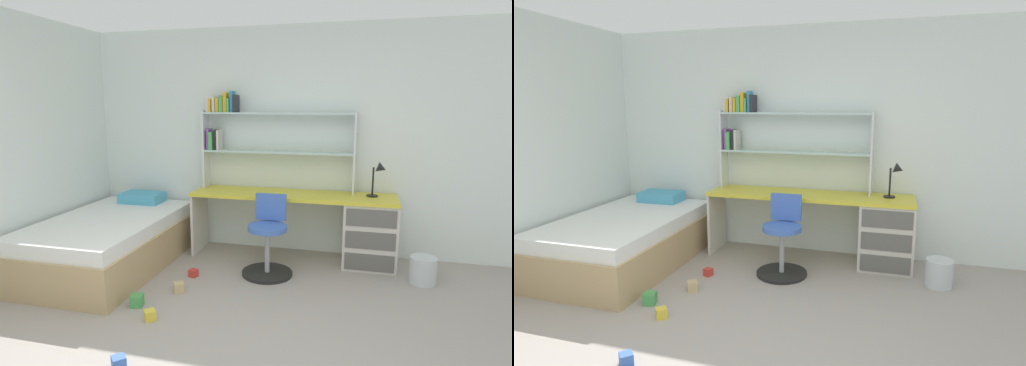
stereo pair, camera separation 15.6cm
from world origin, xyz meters
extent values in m
cube|color=silver|center=(0.00, 2.70, 1.30)|extent=(6.04, 0.06, 2.59)
cube|color=gold|center=(-0.03, 2.38, 0.73)|extent=(2.25, 0.54, 0.04)
cube|color=beige|center=(0.82, 2.38, 0.35)|extent=(0.55, 0.51, 0.71)
cube|color=beige|center=(-1.14, 2.38, 0.35)|extent=(0.03, 0.49, 0.71)
cube|color=#5E5B57|center=(0.82, 2.12, 0.12)|extent=(0.50, 0.01, 0.18)
cube|color=#5E5B57|center=(0.82, 2.12, 0.35)|extent=(0.50, 0.01, 0.18)
cube|color=#5E5B57|center=(0.82, 2.12, 0.59)|extent=(0.50, 0.01, 0.18)
cube|color=silver|center=(-1.09, 2.53, 1.20)|extent=(0.02, 0.22, 0.90)
cube|color=silver|center=(0.62, 2.53, 1.20)|extent=(0.02, 0.22, 0.90)
cube|color=silver|center=(-0.24, 2.53, 1.19)|extent=(1.70, 0.22, 0.02)
cube|color=silver|center=(-0.24, 2.53, 1.62)|extent=(1.70, 0.22, 0.02)
cube|color=purple|center=(-1.05, 2.53, 1.32)|extent=(0.03, 0.15, 0.24)
cube|color=#4CA559|center=(-1.01, 2.53, 1.30)|extent=(0.04, 0.19, 0.21)
cube|color=#26262D|center=(-0.97, 2.53, 1.32)|extent=(0.03, 0.12, 0.23)
cube|color=beige|center=(-0.92, 2.53, 1.32)|extent=(0.03, 0.17, 0.23)
cube|color=beige|center=(-1.05, 2.53, 1.71)|extent=(0.03, 0.14, 0.16)
cube|color=gold|center=(-1.02, 2.53, 1.71)|extent=(0.03, 0.16, 0.16)
cube|color=beige|center=(-0.97, 2.53, 1.72)|extent=(0.03, 0.14, 0.17)
cube|color=gold|center=(-0.93, 2.53, 1.71)|extent=(0.04, 0.13, 0.16)
cube|color=#4CA559|center=(-0.88, 2.53, 1.73)|extent=(0.04, 0.17, 0.19)
cube|color=gold|center=(-0.84, 2.53, 1.74)|extent=(0.04, 0.13, 0.22)
cube|color=#4CA559|center=(-0.80, 2.53, 1.71)|extent=(0.03, 0.16, 0.16)
cube|color=#338CBF|center=(-0.76, 2.53, 1.75)|extent=(0.03, 0.13, 0.24)
cube|color=#26262D|center=(-0.72, 2.53, 1.73)|extent=(0.03, 0.20, 0.20)
cylinder|color=black|center=(0.83, 2.44, 0.76)|extent=(0.12, 0.12, 0.02)
cylinder|color=black|center=(0.83, 2.44, 0.91)|extent=(0.02, 0.02, 0.30)
cone|color=black|center=(0.91, 2.39, 1.06)|extent=(0.12, 0.11, 0.13)
cylinder|color=black|center=(-0.19, 1.85, 0.01)|extent=(0.52, 0.52, 0.03)
cylinder|color=#A5A8AD|center=(-0.19, 1.85, 0.24)|extent=(0.05, 0.05, 0.47)
cylinder|color=#3F66BF|center=(-0.19, 1.85, 0.50)|extent=(0.40, 0.40, 0.05)
cube|color=#3F66BF|center=(-0.20, 2.03, 0.67)|extent=(0.32, 0.05, 0.28)
cube|color=tan|center=(-1.89, 1.67, 0.20)|extent=(1.21, 1.97, 0.40)
cube|color=white|center=(-1.89, 1.67, 0.47)|extent=(1.15, 1.91, 0.14)
cube|color=#4CA5CC|center=(-1.89, 2.40, 0.60)|extent=(0.50, 0.32, 0.12)
cylinder|color=silver|center=(1.32, 2.01, 0.13)|extent=(0.26, 0.26, 0.26)
cube|color=#3860B7|center=(-0.80, 0.09, 0.04)|extent=(0.12, 0.12, 0.08)
cube|color=gold|center=(-0.91, 0.71, 0.04)|extent=(0.12, 0.12, 0.08)
cube|color=red|center=(-0.90, 1.61, 0.04)|extent=(0.09, 0.09, 0.08)
cube|color=#479E51|center=(-1.13, 0.90, 0.05)|extent=(0.12, 0.12, 0.10)
cube|color=tan|center=(-0.90, 1.24, 0.05)|extent=(0.12, 0.12, 0.09)
camera|label=1|loc=(0.69, -2.09, 1.72)|focal=29.23mm
camera|label=2|loc=(0.84, -2.05, 1.72)|focal=29.23mm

